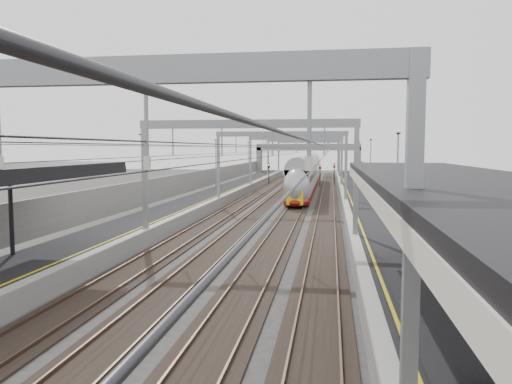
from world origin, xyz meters
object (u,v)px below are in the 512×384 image
(train, at_px, (306,177))
(bench, at_px, (509,370))
(overbridge, at_px, (308,151))
(signal_green, at_px, (269,170))

(train, bearing_deg, bench, -83.29)
(train, xyz_separation_m, bench, (6.91, -58.73, -0.41))
(overbridge, distance_m, bench, 97.19)
(bench, bearing_deg, overbridge, 94.97)
(train, distance_m, bench, 59.14)
(bench, bearing_deg, train, 96.71)
(bench, relative_size, signal_green, 0.54)
(overbridge, xyz_separation_m, train, (1.50, -38.02, -3.33))
(train, height_order, signal_green, train)
(train, distance_m, signal_green, 13.92)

